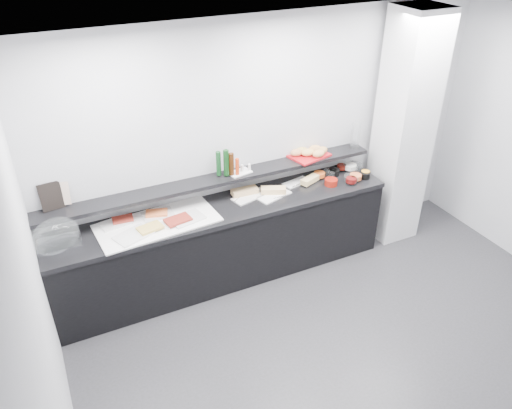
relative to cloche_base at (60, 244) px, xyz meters
name	(u,v)px	position (x,y,z in m)	size (l,w,h in m)	color
ground	(370,362)	(2.30, -1.72, -0.92)	(5.00, 5.00, 0.00)	#2D2D30
back_wall	(272,143)	(2.30, 0.28, 0.43)	(5.00, 0.02, 2.70)	#B7B9BE
ceiling	(421,64)	(2.30, -1.72, 1.78)	(5.00, 5.00, 0.00)	white
column	(404,131)	(3.80, -0.07, 0.43)	(0.50, 0.50, 2.70)	silver
buffet_cabinet	(225,245)	(1.60, -0.02, -0.50)	(3.60, 0.60, 0.85)	black
counter_top	(224,209)	(1.60, -0.02, -0.05)	(3.62, 0.62, 0.05)	black
wall_shelf	(216,180)	(1.60, 0.15, 0.21)	(3.60, 0.25, 0.04)	black
cloche_base	(60,244)	(0.00, 0.00, 0.00)	(0.38, 0.26, 0.04)	silver
cloche_dome	(55,236)	(-0.02, -0.03, 0.11)	(0.44, 0.29, 0.34)	silver
linen_runner	(158,223)	(0.90, -0.03, -0.01)	(1.16, 0.55, 0.01)	white
platter_meat_a	(116,223)	(0.53, 0.12, 0.00)	(0.28, 0.19, 0.01)	silver
food_meat_a	(123,219)	(0.60, 0.13, 0.02)	(0.20, 0.12, 0.02)	maroon
platter_salmon	(158,215)	(0.94, 0.09, 0.00)	(0.30, 0.20, 0.01)	silver
food_salmon	(157,213)	(0.93, 0.10, 0.02)	(0.21, 0.13, 0.02)	orange
platter_cheese	(133,235)	(0.63, -0.16, 0.00)	(0.33, 0.22, 0.01)	silver
food_cheese	(150,228)	(0.80, -0.13, 0.02)	(0.23, 0.15, 0.02)	gold
platter_meat_b	(187,218)	(1.18, -0.10, 0.00)	(0.32, 0.22, 0.01)	silver
food_meat_b	(178,220)	(1.08, -0.11, 0.02)	(0.25, 0.16, 0.02)	maroon
sandwich_plate_left	(250,196)	(1.93, 0.04, -0.01)	(0.40, 0.17, 0.01)	silver
sandwich_food_left	(245,191)	(1.89, 0.11, 0.02)	(0.28, 0.11, 0.06)	tan
tongs_left	(238,199)	(1.78, 0.03, 0.00)	(0.01, 0.01, 0.16)	silver
sandwich_plate_mid	(274,196)	(2.17, -0.06, -0.01)	(0.37, 0.16, 0.01)	white
sandwich_food_mid	(273,190)	(2.18, -0.01, 0.02)	(0.26, 0.10, 0.06)	tan
tongs_mid	(280,197)	(2.20, -0.12, 0.00)	(0.01, 0.01, 0.16)	#AEB0B5
sandwich_plate_right	(296,182)	(2.52, 0.10, -0.01)	(0.31, 0.13, 0.01)	white
sandwich_food_right	(310,180)	(2.65, 0.03, 0.02)	(0.23, 0.09, 0.06)	#E2BD76
tongs_right	(298,185)	(2.50, 0.03, 0.00)	(0.01, 0.01, 0.16)	#AFB2B6
bowl_glass_fruit	(330,172)	(2.95, 0.09, 0.02)	(0.15, 0.15, 0.07)	white
fill_glass_fruit	(319,174)	(2.81, 0.09, 0.03)	(0.13, 0.13, 0.05)	orange
bowl_black_jam	(334,172)	(3.00, 0.08, 0.02)	(0.13, 0.13, 0.07)	black
fill_black_jam	(342,167)	(3.14, 0.14, 0.03)	(0.11, 0.11, 0.05)	#4F110B
bowl_glass_cream	(354,167)	(3.28, 0.09, 0.02)	(0.19, 0.19, 0.07)	white
fill_glass_cream	(350,166)	(3.23, 0.10, 0.03)	(0.15, 0.15, 0.05)	white
bowl_red_jam	(331,182)	(2.84, -0.10, 0.02)	(0.14, 0.14, 0.07)	maroon
fill_red_jam	(351,180)	(3.06, -0.18, 0.03)	(0.12, 0.12, 0.05)	#540C0C
bowl_glass_salmon	(351,179)	(3.08, -0.14, 0.02)	(0.16, 0.16, 0.07)	silver
fill_glass_salmon	(356,177)	(3.14, -0.14, 0.03)	(0.13, 0.13, 0.05)	#D76634
bowl_black_fruit	(365,175)	(3.28, -0.13, 0.02)	(0.12, 0.12, 0.07)	black
fill_black_fruit	(365,173)	(3.30, -0.11, 0.03)	(0.10, 0.10, 0.05)	orange
framed_print	(51,196)	(0.03, 0.25, 0.36)	(0.20, 0.02, 0.26)	black
print_art	(61,194)	(0.11, 0.26, 0.36)	(0.16, 0.00, 0.22)	#C5A08E
condiment_tray	(240,172)	(1.86, 0.15, 0.24)	(0.23, 0.14, 0.01)	white
bottle_green_a	(219,164)	(1.64, 0.18, 0.37)	(0.05, 0.05, 0.26)	#103C19
bottle_brown	(231,164)	(1.76, 0.13, 0.36)	(0.05, 0.05, 0.24)	#381C0A
bottle_green_b	(226,163)	(1.71, 0.15, 0.38)	(0.06, 0.06, 0.28)	#0E3412
bottle_hot	(237,167)	(1.82, 0.11, 0.33)	(0.04, 0.04, 0.18)	red
shaker_salt	(242,168)	(1.89, 0.16, 0.28)	(0.03, 0.03, 0.07)	silver
shaker_pepper	(249,167)	(1.97, 0.15, 0.28)	(0.03, 0.03, 0.07)	white
bread_tray	(309,156)	(2.72, 0.18, 0.24)	(0.42, 0.30, 0.02)	red
bread_roll_nw	(297,153)	(2.58, 0.21, 0.29)	(0.15, 0.09, 0.08)	#B97B46
bread_roll_n	(301,151)	(2.65, 0.23, 0.29)	(0.15, 0.09, 0.08)	#B89646
bread_roll_ne	(315,149)	(2.81, 0.22, 0.29)	(0.14, 0.09, 0.08)	tan
bread_roll_s	(318,154)	(2.78, 0.09, 0.29)	(0.15, 0.09, 0.08)	tan
bread_roll_se	(322,150)	(2.85, 0.14, 0.29)	(0.16, 0.10, 0.08)	#B68545
bread_roll_midw	(308,152)	(2.69, 0.16, 0.29)	(0.15, 0.10, 0.08)	tan
bread_roll_mide	(318,151)	(2.80, 0.15, 0.29)	(0.14, 0.09, 0.08)	#AC7541
carafe	(355,136)	(3.30, 0.16, 0.38)	(0.10, 0.10, 0.30)	silver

